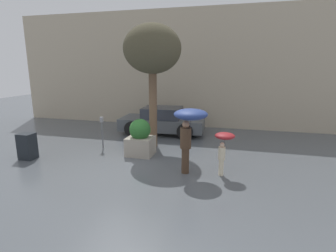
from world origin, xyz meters
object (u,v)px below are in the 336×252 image
object	(u,v)px
planter_box	(140,138)
parked_car_near	(162,121)
person_child	(224,143)
person_adult	(189,123)
parking_meter	(102,126)
newspaper_box	(27,146)
street_tree	(152,51)

from	to	relation	value
planter_box	parked_car_near	distance (m)	3.27
planter_box	person_child	size ratio (longest dim) A/B	1.04
person_adult	person_child	size ratio (longest dim) A/B	1.52
person_adult	person_child	distance (m)	1.15
person_adult	parking_meter	distance (m)	4.03
person_child	parked_car_near	world-z (taller)	person_child
person_adult	newspaper_box	world-z (taller)	person_adult
parked_car_near	newspaper_box	world-z (taller)	parked_car_near
person_adult	parking_meter	size ratio (longest dim) A/B	1.56
person_adult	planter_box	bearing A→B (deg)	118.97
person_child	person_adult	bearing A→B (deg)	136.76
person_child	newspaper_box	distance (m)	6.62
person_adult	parked_car_near	size ratio (longest dim) A/B	0.49
parked_car_near	street_tree	distance (m)	3.76
planter_box	parking_meter	size ratio (longest dim) A/B	1.06
person_adult	street_tree	distance (m)	3.68
planter_box	street_tree	bearing A→B (deg)	84.15
parking_meter	newspaper_box	distance (m)	2.63
parked_car_near	planter_box	bearing A→B (deg)	179.28
planter_box	person_adult	distance (m)	2.47
street_tree	newspaper_box	size ratio (longest dim) A/B	5.22
parking_meter	newspaper_box	world-z (taller)	parking_meter
planter_box	person_adult	xyz separation A→B (m)	(1.97, -1.17, 0.92)
person_adult	person_child	world-z (taller)	person_adult
street_tree	parking_meter	world-z (taller)	street_tree
newspaper_box	parked_car_near	bearing A→B (deg)	52.67
person_adult	parking_meter	world-z (taller)	person_adult
person_child	street_tree	bearing A→B (deg)	94.20
person_adult	street_tree	xyz separation A→B (m)	(-1.85, 2.33, 2.17)
parked_car_near	newspaper_box	distance (m)	5.82
parked_car_near	parking_meter	distance (m)	3.32
parked_car_near	parking_meter	size ratio (longest dim) A/B	3.21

